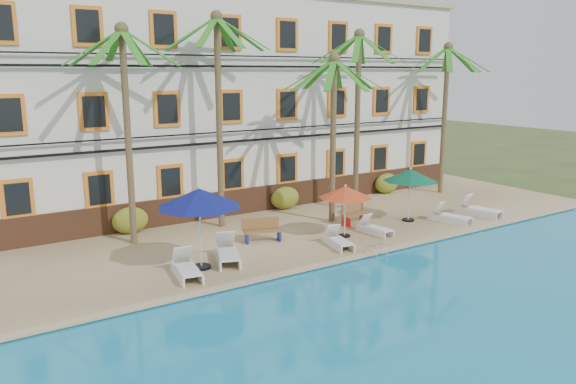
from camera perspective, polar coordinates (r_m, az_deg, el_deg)
ground at (r=21.53m, az=6.78°, el=-6.30°), size 100.00×100.00×0.00m
pool_deck at (r=25.35m, az=-0.50°, el=-3.08°), size 30.00×12.00×0.25m
swimming_pool at (r=17.13m, az=22.32°, el=-11.77°), size 26.00×12.00×0.20m
pool_coping at (r=20.80m, az=8.39°, el=-6.20°), size 30.00×0.35×0.06m
hotel_building at (r=28.81m, az=-5.97°, el=9.28°), size 25.40×6.44×10.22m
palm_a at (r=21.80m, az=-16.13°, el=8.42°), size 4.30×4.30×8.28m
palm_b at (r=23.53m, az=-7.08°, el=9.94°), size 4.30×4.30×8.93m
palm_c at (r=24.32m, az=4.63°, el=7.86°), size 4.30×4.30×7.31m
palm_d at (r=26.62m, az=7.10°, el=9.59°), size 4.30×4.30×8.44m
palm_e at (r=31.46m, az=15.70°, el=9.20°), size 4.30×4.30×8.04m
shrub_left at (r=23.94m, az=-15.73°, el=-2.78°), size 1.50×0.90×1.10m
shrub_mid at (r=27.09m, az=-0.31°, el=-0.61°), size 1.50×0.90×1.10m
shrub_right at (r=31.13m, az=9.99°, el=0.88°), size 1.50×0.90×1.10m
umbrella_blue at (r=18.74m, az=-9.01°, el=-0.64°), size 2.85×2.85×2.84m
umbrella_red at (r=22.41m, az=5.84°, el=-0.04°), size 2.14×2.14×2.15m
umbrella_green at (r=25.24m, az=12.31°, el=1.65°), size 2.41×2.41×2.41m
lounger_a at (r=18.65m, az=-10.29°, el=-7.60°), size 1.00×1.98×0.89m
lounger_b at (r=19.88m, az=-6.20°, el=-6.15°), size 1.41×2.16×0.96m
lounger_c at (r=21.46m, az=5.11°, el=-4.91°), size 0.93×1.74×0.78m
lounger_d at (r=23.32m, az=8.74°, el=-3.62°), size 0.72×1.67×0.77m
lounger_e at (r=25.78m, az=16.08°, el=-2.38°), size 1.13×1.92×0.86m
lounger_f at (r=27.32m, az=18.72°, el=-1.67°), size 1.15×2.14×0.96m
bench_left at (r=22.03m, az=-2.60°, el=-3.84°), size 1.57×0.93×0.93m
bench_right at (r=24.74m, az=6.71°, el=-2.12°), size 1.57×0.81×0.93m
pool_ladder at (r=20.83m, az=8.87°, el=-6.27°), size 0.54×0.74×0.74m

